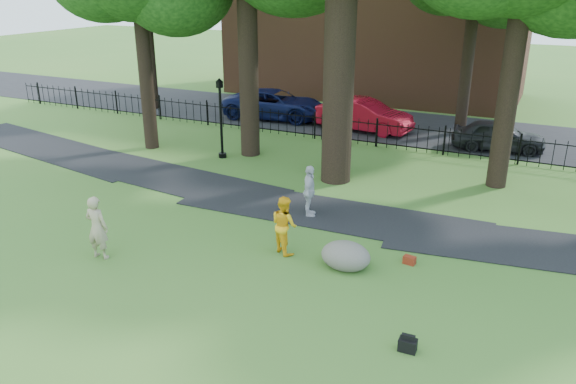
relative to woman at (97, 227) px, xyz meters
The scene contains 14 objects.
ground 3.94m from the woman, 24.70° to the left, with size 120.00×120.00×0.00m, color #3A7027.
footpath 7.16m from the woman, 50.80° to the left, with size 36.00×2.60×0.03m, color black.
street 17.97m from the woman, 78.78° to the left, with size 80.00×7.00×0.02m, color black.
iron_fence 14.05m from the woman, 75.61° to the left, with size 44.00×0.04×1.20m.
woman is the anchor object (origin of this frame).
man 5.01m from the woman, 29.62° to the left, with size 0.79×0.62×1.64m, color yellow.
pedestrian 6.43m from the woman, 51.95° to the left, with size 0.98×0.41×1.68m, color silver.
boulder 6.65m from the woman, 20.95° to the left, with size 1.32×1.00×0.77m, color #625C51.
lamppost 9.41m from the woman, 101.42° to the left, with size 0.33×0.33×3.35m.
backpack 8.61m from the woman, ahead, with size 0.37×0.23×0.27m, color black.
red_bag 8.37m from the woman, 23.17° to the left, with size 0.32×0.20×0.22m, color maroon.
red_sedan 16.15m from the woman, 82.53° to the left, with size 1.65×4.74×1.56m, color #A90D1E.
navy_van 16.71m from the woman, 100.53° to the left, with size 2.55×5.52×1.53m, color #0C1340.
grey_car 17.54m from the woman, 61.13° to the left, with size 1.57×3.91×1.33m, color black.
Camera 1 is at (7.03, -11.66, 7.12)m, focal length 35.00 mm.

